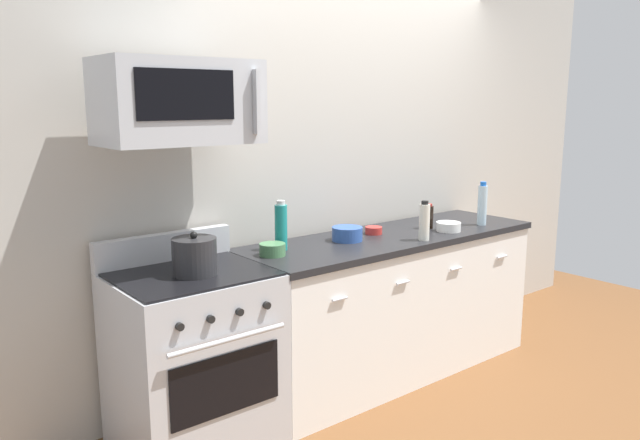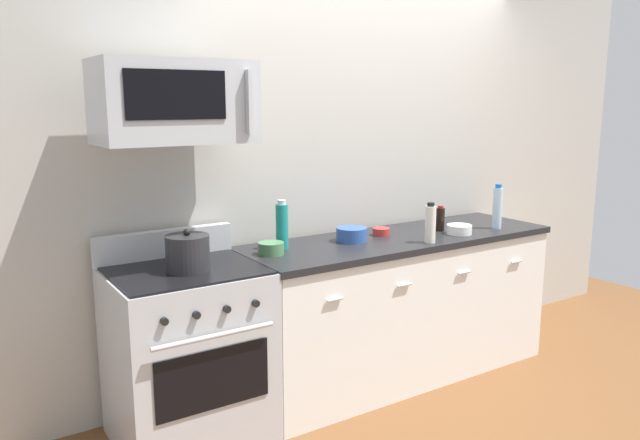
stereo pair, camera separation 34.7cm
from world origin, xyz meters
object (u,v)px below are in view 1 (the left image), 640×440
object	(u,v)px
bowl_green_glaze	(272,249)
bowl_white_ceramic	(448,226)
bottle_soy_sauce_dark	(429,217)
bowl_red_small	(374,230)
bottle_water_clear	(482,205)
range_oven	(194,358)
bowl_blue_mixing	(347,233)
bottle_vinegar_white	(424,222)
stockpot	(195,256)
microwave	(179,102)
bottle_sparkling_teal	(281,227)

from	to	relation	value
bowl_green_glaze	bowl_white_ceramic	bearing A→B (deg)	-8.43
bottle_soy_sauce_dark	bowl_red_small	size ratio (longest dim) A/B	1.51
bottle_water_clear	bottle_soy_sauce_dark	distance (m)	0.40
bowl_white_ceramic	range_oven	bearing A→B (deg)	174.91
bowl_blue_mixing	bottle_vinegar_white	bearing A→B (deg)	-37.42
bottle_water_clear	stockpot	bearing A→B (deg)	176.94
bottle_water_clear	bowl_white_ceramic	xyz separation A→B (m)	(-0.34, 0.01, -0.11)
bottle_water_clear	bottle_vinegar_white	size ratio (longest dim) A/B	1.22
range_oven	microwave	xyz separation A→B (m)	(0.00, 0.04, 1.28)
bottle_vinegar_white	bowl_blue_mixing	size ratio (longest dim) A/B	1.31
bowl_green_glaze	bowl_blue_mixing	distance (m)	0.56
bowl_red_small	stockpot	xyz separation A→B (m)	(-1.33, -0.14, 0.07)
bowl_blue_mixing	bowl_white_ceramic	bearing A→B (deg)	-16.47
bottle_soy_sauce_dark	bowl_blue_mixing	distance (m)	0.67
bottle_sparkling_teal	bowl_blue_mixing	world-z (taller)	bottle_sparkling_teal
bottle_vinegar_white	bowl_green_glaze	distance (m)	0.97
microwave	bottle_water_clear	world-z (taller)	microwave
bottle_sparkling_teal	stockpot	size ratio (longest dim) A/B	1.31
bottle_vinegar_white	bowl_red_small	xyz separation A→B (m)	(-0.11, 0.32, -0.09)
microwave	stockpot	distance (m)	0.74
range_oven	bottle_vinegar_white	distance (m)	1.57
bowl_white_ceramic	bowl_blue_mixing	world-z (taller)	bowl_blue_mixing
bottle_soy_sauce_dark	bowl_green_glaze	bearing A→B (deg)	177.79
bowl_red_small	bottle_soy_sauce_dark	bearing A→B (deg)	-14.45
bottle_sparkling_teal	bowl_white_ceramic	bearing A→B (deg)	-13.07
bowl_red_small	bottle_sparkling_teal	bearing A→B (deg)	178.25
stockpot	bowl_red_small	bearing A→B (deg)	5.95
bottle_water_clear	bowl_green_glaze	xyz separation A→B (m)	(-1.60, 0.19, -0.11)
microwave	bowl_white_ceramic	world-z (taller)	microwave
bottle_water_clear	bottle_vinegar_white	xyz separation A→B (m)	(-0.66, -0.07, -0.03)
range_oven	stockpot	world-z (taller)	stockpot
bowl_blue_mixing	bowl_red_small	bearing A→B (deg)	8.40
bottle_vinegar_white	bowl_red_small	world-z (taller)	bottle_vinegar_white
bowl_green_glaze	stockpot	xyz separation A→B (m)	(-0.51, -0.08, 0.06)
bottle_water_clear	stockpot	world-z (taller)	bottle_water_clear
bottle_sparkling_teal	bottle_vinegar_white	bearing A→B (deg)	-22.76
range_oven	stockpot	distance (m)	0.55
bowl_white_ceramic	bottle_water_clear	bearing A→B (deg)	-1.35
microwave	bottle_sparkling_teal	xyz separation A→B (m)	(0.63, 0.06, -0.70)
bowl_red_small	bowl_white_ceramic	bearing A→B (deg)	-29.10
bottle_soy_sauce_dark	bowl_green_glaze	size ratio (longest dim) A/B	1.14
bottle_water_clear	stockpot	distance (m)	2.11
bowl_white_ceramic	bowl_blue_mixing	size ratio (longest dim) A/B	0.85
range_oven	bottle_sparkling_teal	xyz separation A→B (m)	(0.63, 0.11, 0.59)
microwave	stockpot	xyz separation A→B (m)	(-0.00, -0.10, -0.74)
bottle_soy_sauce_dark	bowl_blue_mixing	xyz separation A→B (m)	(-0.66, 0.07, -0.03)
bottle_sparkling_teal	bowl_blue_mixing	distance (m)	0.46
bottle_water_clear	bottle_sparkling_teal	distance (m)	1.51
bowl_white_ceramic	bowl_red_small	world-z (taller)	bowl_white_ceramic
bowl_white_ceramic	bowl_blue_mixing	xyz separation A→B (m)	(-0.70, 0.21, 0.01)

